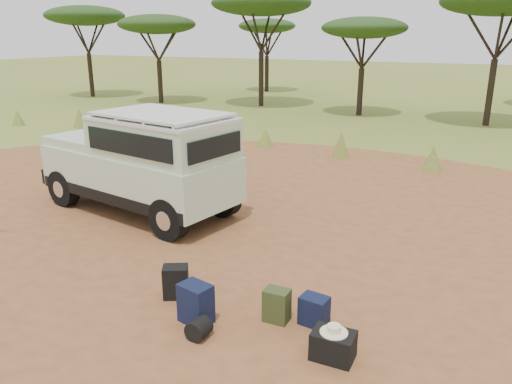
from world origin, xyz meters
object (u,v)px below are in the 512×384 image
at_px(backpack_navy, 196,304).
at_px(backpack_black, 176,282).
at_px(duffel_navy, 314,311).
at_px(hard_case, 333,346).
at_px(safari_vehicle, 144,164).
at_px(backpack_olive, 277,305).

bearing_deg(backpack_navy, backpack_black, 158.17).
bearing_deg(backpack_navy, duffel_navy, 37.26).
bearing_deg(hard_case, safari_vehicle, 148.06).
relative_size(backpack_black, duffel_navy, 1.21).
xyz_separation_m(backpack_navy, backpack_olive, (1.02, 0.55, -0.05)).
bearing_deg(duffel_navy, hard_case, -45.60).
bearing_deg(backpack_olive, duffel_navy, 16.01).
relative_size(duffel_navy, hard_case, 0.81).
distance_m(backpack_navy, hard_case, 2.04).
bearing_deg(safari_vehicle, duffel_navy, -18.23).
relative_size(backpack_olive, hard_case, 0.93).
height_order(backpack_black, hard_case, backpack_black).
bearing_deg(hard_case, backpack_black, 170.48).
height_order(safari_vehicle, backpack_olive, safari_vehicle).
bearing_deg(safari_vehicle, backpack_black, -35.66).
bearing_deg(backpack_black, backpack_navy, -64.08).
height_order(duffel_navy, hard_case, duffel_navy).
relative_size(safari_vehicle, backpack_black, 9.77).
height_order(backpack_navy, duffel_navy, backpack_navy).
bearing_deg(backpack_navy, safari_vehicle, 149.05).
xyz_separation_m(backpack_black, backpack_olive, (1.70, 0.09, -0.01)).
distance_m(backpack_black, duffel_navy, 2.23).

